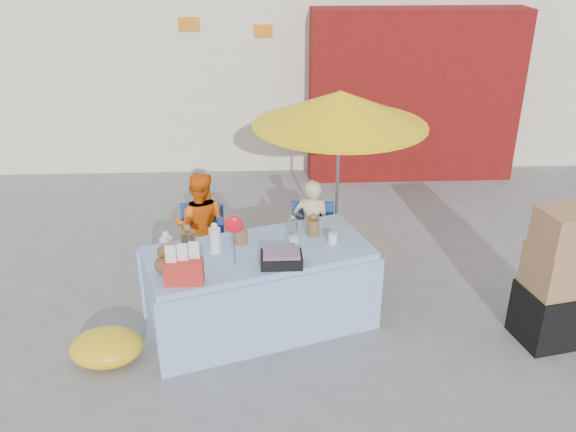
{
  "coord_description": "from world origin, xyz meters",
  "views": [
    {
      "loc": [
        -0.16,
        -4.97,
        3.63
      ],
      "look_at": [
        0.1,
        0.6,
        1.0
      ],
      "focal_mm": 38.0,
      "sensor_mm": 36.0,
      "label": 1
    }
  ],
  "objects_px": {
    "chair_left": "(202,259)",
    "chair_right": "(312,257)",
    "vendor_orange": "(200,225)",
    "umbrella": "(340,109)",
    "box_stack": "(559,282)",
    "market_table": "(259,287)",
    "vendor_beige": "(311,227)"
  },
  "relations": [
    {
      "from": "chair_left",
      "to": "chair_right",
      "type": "xyz_separation_m",
      "value": [
        1.25,
        0.0,
        0.0
      ]
    },
    {
      "from": "vendor_orange",
      "to": "umbrella",
      "type": "height_order",
      "value": "umbrella"
    },
    {
      "from": "chair_right",
      "to": "umbrella",
      "type": "distance_m",
      "value": 1.69
    },
    {
      "from": "box_stack",
      "to": "chair_right",
      "type": "bearing_deg",
      "value": 150.01
    },
    {
      "from": "umbrella",
      "to": "chair_right",
      "type": "bearing_deg",
      "value": -136.42
    },
    {
      "from": "market_table",
      "to": "vendor_orange",
      "type": "xyz_separation_m",
      "value": [
        -0.65,
        1.03,
        0.19
      ]
    },
    {
      "from": "box_stack",
      "to": "market_table",
      "type": "bearing_deg",
      "value": 172.35
    },
    {
      "from": "vendor_orange",
      "to": "umbrella",
      "type": "distance_m",
      "value": 2.01
    },
    {
      "from": "market_table",
      "to": "chair_right",
      "type": "height_order",
      "value": "market_table"
    },
    {
      "from": "market_table",
      "to": "chair_right",
      "type": "bearing_deg",
      "value": 37.9
    },
    {
      "from": "market_table",
      "to": "chair_right",
      "type": "distance_m",
      "value": 1.1
    },
    {
      "from": "chair_left",
      "to": "vendor_orange",
      "type": "distance_m",
      "value": 0.39
    },
    {
      "from": "vendor_orange",
      "to": "box_stack",
      "type": "height_order",
      "value": "box_stack"
    },
    {
      "from": "chair_right",
      "to": "box_stack",
      "type": "height_order",
      "value": "box_stack"
    },
    {
      "from": "chair_right",
      "to": "umbrella",
      "type": "relative_size",
      "value": 0.41
    },
    {
      "from": "vendor_beige",
      "to": "umbrella",
      "type": "distance_m",
      "value": 1.36
    },
    {
      "from": "vendor_orange",
      "to": "chair_right",
      "type": "bearing_deg",
      "value": 178.57
    },
    {
      "from": "chair_left",
      "to": "vendor_beige",
      "type": "xyz_separation_m",
      "value": [
        1.25,
        0.13,
        0.32
      ]
    },
    {
      "from": "umbrella",
      "to": "market_table",
      "type": "bearing_deg",
      "value": -127.37
    },
    {
      "from": "chair_right",
      "to": "umbrella",
      "type": "xyz_separation_m",
      "value": [
        0.3,
        0.28,
        1.64
      ]
    },
    {
      "from": "vendor_orange",
      "to": "umbrella",
      "type": "relative_size",
      "value": 0.6
    },
    {
      "from": "vendor_orange",
      "to": "box_stack",
      "type": "distance_m",
      "value": 3.74
    },
    {
      "from": "vendor_beige",
      "to": "market_table",
      "type": "bearing_deg",
      "value": 64.4
    },
    {
      "from": "market_table",
      "to": "umbrella",
      "type": "relative_size",
      "value": 1.15
    },
    {
      "from": "chair_left",
      "to": "umbrella",
      "type": "height_order",
      "value": "umbrella"
    },
    {
      "from": "vendor_beige",
      "to": "vendor_orange",
      "type": "bearing_deg",
      "value": 4.69
    },
    {
      "from": "market_table",
      "to": "chair_left",
      "type": "distance_m",
      "value": 1.12
    },
    {
      "from": "chair_right",
      "to": "box_stack",
      "type": "xyz_separation_m",
      "value": [
        2.21,
        -1.28,
        0.39
      ]
    },
    {
      "from": "market_table",
      "to": "vendor_orange",
      "type": "height_order",
      "value": "market_table"
    },
    {
      "from": "market_table",
      "to": "chair_right",
      "type": "relative_size",
      "value": 2.82
    },
    {
      "from": "chair_left",
      "to": "umbrella",
      "type": "relative_size",
      "value": 0.41
    },
    {
      "from": "chair_right",
      "to": "vendor_beige",
      "type": "bearing_deg",
      "value": 95.24
    }
  ]
}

